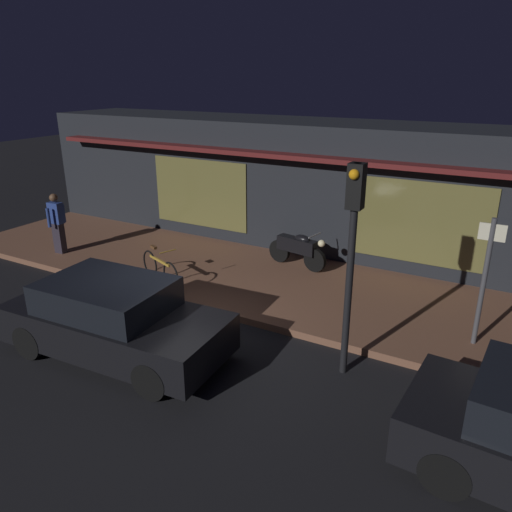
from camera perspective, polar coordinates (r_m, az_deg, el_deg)
The scene contains 9 objects.
ground_plane at distance 9.86m, azimuth -7.72°, elevation -9.30°, with size 60.00×60.00×0.00m, color black.
sidewalk_slab at distance 12.08m, azimuth 0.75°, elevation -2.90°, with size 18.00×4.00×0.15m, color brown.
storefront_building at distance 14.50m, azimuth 7.24°, elevation 8.08°, with size 18.00×3.30×3.60m.
motorcycle at distance 12.65m, azimuth 4.88°, elevation 0.89°, with size 1.69×0.60×0.97m.
bicycle_parked at distance 11.91m, azimuth -11.02°, elevation -1.39°, with size 1.56×0.68×0.91m.
person_photographer at distance 14.56m, azimuth -21.99°, elevation 3.65°, with size 0.39×0.61×1.67m.
sign_post at distance 9.58m, azimuth 24.92°, elevation -2.00°, with size 0.44×0.09×2.40m.
traffic_light_pole at distance 7.83m, azimuth 11.07°, elevation 2.36°, with size 0.24×0.33×3.60m.
parked_car_near at distance 9.28m, azimuth -16.09°, elevation -7.02°, with size 4.19×1.97×1.42m.
Camera 1 is at (5.28, -6.77, 4.84)m, focal length 34.64 mm.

